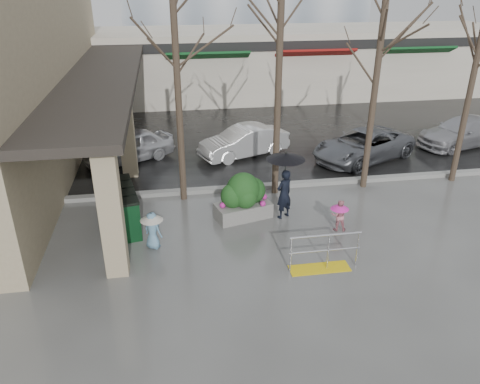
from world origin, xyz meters
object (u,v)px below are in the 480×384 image
object	(u,v)px
tree_midwest	(280,38)
child_blue	(152,227)
news_boxes	(127,207)
car_a	(129,146)
car_b	(244,142)
car_c	(363,145)
woman	(285,179)
car_d	(462,132)
handrail	(323,256)
tree_mideast	(380,48)
child_pink	(339,213)
planter	(243,196)
tree_west	(175,45)

from	to	relation	value
tree_midwest	child_blue	xyz separation A→B (m)	(-4.20, -3.05, -4.58)
news_boxes	car_a	size ratio (longest dim) A/B	0.62
tree_midwest	child_blue	distance (m)	6.92
car_b	car_c	bearing A→B (deg)	54.00
news_boxes	child_blue	bearing A→B (deg)	-72.92
woman	car_d	distance (m)	10.97
news_boxes	handrail	bearing A→B (deg)	-42.61
news_boxes	car_d	bearing A→B (deg)	9.18
tree_mideast	car_a	bearing A→B (deg)	155.25
tree_midwest	child_pink	bearing A→B (deg)	-66.13
tree_midwest	child_blue	world-z (taller)	tree_midwest
woman	car_a	world-z (taller)	woman
news_boxes	planter	bearing A→B (deg)	-11.24
tree_midwest	woman	xyz separation A→B (m)	(-0.15, -1.84, -3.91)
child_pink	news_boxes	xyz separation A→B (m)	(-6.24, 1.30, 0.06)
planter	news_boxes	xyz separation A→B (m)	(-3.56, 0.04, -0.09)
handrail	car_d	xyz separation A→B (m)	(9.22, 8.36, 0.25)
tree_mideast	planter	size ratio (longest dim) A/B	3.45
woman	planter	world-z (taller)	woman
woman	child_pink	world-z (taller)	woman
child_pink	planter	world-z (taller)	planter
tree_mideast	news_boxes	bearing A→B (deg)	-169.04
car_c	handrail	bearing A→B (deg)	-54.91
child_pink	car_d	bearing A→B (deg)	-126.64
tree_mideast	child_pink	bearing A→B (deg)	-124.78
news_boxes	car_b	world-z (taller)	car_b
tree_west	planter	world-z (taller)	tree_west
car_b	tree_mideast	bearing A→B (deg)	23.31
child_pink	tree_midwest	bearing A→B (deg)	-51.37
car_d	car_b	bearing A→B (deg)	-107.24
tree_mideast	handrail	bearing A→B (deg)	-123.19
woman	car_b	xyz separation A→B (m)	(-0.32, 5.63, -0.69)
tree_mideast	car_a	world-z (taller)	tree_mideast
tree_west	child_pink	size ratio (longest dim) A/B	6.93
tree_midwest	child_pink	size ratio (longest dim) A/B	7.13
handrail	tree_midwest	xyz separation A→B (m)	(-0.16, 4.80, 4.86)
child_blue	car_a	bearing A→B (deg)	-46.58
news_boxes	car_d	world-z (taller)	car_d
car_a	planter	bearing A→B (deg)	6.09
handrail	car_c	world-z (taller)	car_c
child_blue	tree_west	bearing A→B (deg)	-73.05
woman	handrail	bearing A→B (deg)	66.49
planter	car_c	bearing A→B (deg)	36.36
car_a	car_d	size ratio (longest dim) A/B	0.85
child_blue	planter	distance (m)	3.13
tree_west	child_pink	distance (m)	7.00
handrail	car_b	size ratio (longest dim) A/B	0.50
tree_west	news_boxes	world-z (taller)	tree_west
tree_mideast	tree_west	bearing A→B (deg)	-180.00
woman	news_boxes	xyz separation A→B (m)	(-4.81, 0.24, -0.69)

